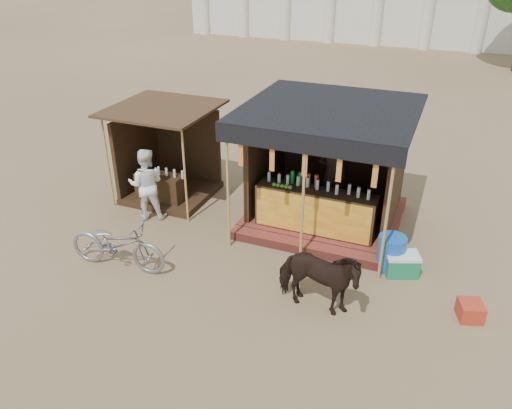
{
  "coord_description": "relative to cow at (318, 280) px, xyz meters",
  "views": [
    {
      "loc": [
        3.38,
        -6.71,
        5.83
      ],
      "look_at": [
        0.0,
        1.6,
        1.1
      ],
      "focal_mm": 35.0,
      "sensor_mm": 36.0,
      "label": 1
    }
  ],
  "objects": [
    {
      "name": "ground",
      "position": [
        -1.72,
        -0.19,
        -0.66
      ],
      "size": [
        120.0,
        120.0,
        0.0
      ],
      "primitive_type": "plane",
      "color": "#846B4C",
      "rests_on": "ground"
    },
    {
      "name": "red_crate",
      "position": [
        2.55,
        0.8,
        -0.5
      ],
      "size": [
        0.5,
        0.52,
        0.32
      ],
      "primitive_type": "cube",
      "rotation": [
        0.0,
        0.0,
        0.31
      ],
      "color": "#A82E1C",
      "rests_on": "ground"
    },
    {
      "name": "main_stall",
      "position": [
        -0.72,
        3.17,
        0.37
      ],
      "size": [
        3.6,
        3.61,
        2.78
      ],
      "color": "brown",
      "rests_on": "ground"
    },
    {
      "name": "cow",
      "position": [
        0.0,
        0.0,
        0.0
      ],
      "size": [
        1.59,
        0.79,
        1.32
      ],
      "primitive_type": "imported",
      "rotation": [
        0.0,
        0.0,
        1.52
      ],
      "color": "black",
      "rests_on": "ground"
    },
    {
      "name": "motorbike",
      "position": [
        -4.04,
        -0.2,
        -0.12
      ],
      "size": [
        2.12,
        0.89,
        1.09
      ],
      "primitive_type": "imported",
      "rotation": [
        0.0,
        0.0,
        1.65
      ],
      "color": "gray",
      "rests_on": "ground"
    },
    {
      "name": "cooler",
      "position": [
        1.25,
        1.69,
        -0.43
      ],
      "size": [
        0.76,
        0.65,
        0.46
      ],
      "color": "#1A774B",
      "rests_on": "ground"
    },
    {
      "name": "bystander",
      "position": [
        -4.63,
        1.81,
        0.2
      ],
      "size": [
        1.02,
        0.93,
        1.72
      ],
      "primitive_type": "imported",
      "rotation": [
        0.0,
        0.0,
        3.54
      ],
      "color": "white",
      "rests_on": "ground"
    },
    {
      "name": "blue_barrel",
      "position": [
        1.01,
        1.81,
        -0.3
      ],
      "size": [
        0.61,
        0.61,
        0.72
      ],
      "primitive_type": "cylinder",
      "rotation": [
        0.0,
        0.0,
        -0.09
      ],
      "color": "#1652A9",
      "rests_on": "ground"
    },
    {
      "name": "secondary_stall",
      "position": [
        -4.89,
        3.05,
        0.19
      ],
      "size": [
        2.4,
        2.4,
        2.38
      ],
      "color": "#362113",
      "rests_on": "ground"
    }
  ]
}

